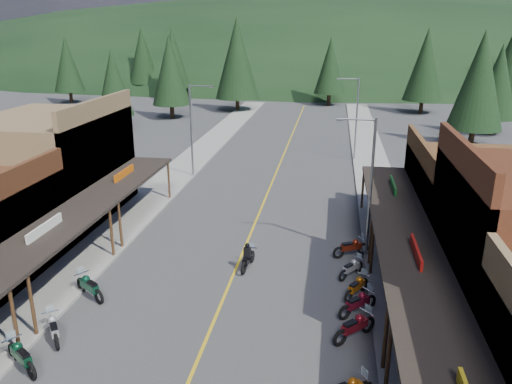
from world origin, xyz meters
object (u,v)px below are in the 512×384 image
at_px(pine_2, 237,58).
at_px(pine_9, 498,82).
at_px(pine_0, 67,64).
at_px(bike_east_10, 351,267).
at_px(shop_west_3, 53,167).
at_px(bike_east_11, 351,246).
at_px(bike_west_8, 89,286).
at_px(pine_1, 173,58).
at_px(pine_4, 425,64).
at_px(streetlight_3, 355,115).
at_px(bike_east_8, 358,302).
at_px(streetlight_2, 368,182).
at_px(pine_8, 113,83).
at_px(pedestrian_east_b, 374,204).
at_px(pine_10, 170,70).
at_px(bike_east_7, 355,325).
at_px(streetlight_1, 193,127).
at_px(bike_east_9, 357,286).
at_px(pine_11, 479,80).
at_px(bike_west_6, 21,355).
at_px(shop_east_3, 478,202).
at_px(rider_on_bike, 248,258).
at_px(bike_west_7, 53,327).
at_px(pine_3, 330,66).

distance_m(pine_2, pine_9, 36.44).
xyz_separation_m(pine_0, bike_east_10, (46.18, -56.70, -5.92)).
distance_m(shop_west_3, bike_east_11, 20.53).
bearing_deg(bike_west_8, shop_west_3, 70.78).
xyz_separation_m(pine_1, pine_4, (42.00, -10.00, 0.00)).
relative_size(streetlight_3, bike_east_8, 3.58).
height_order(streetlight_2, pine_8, pine_8).
xyz_separation_m(pine_0, bike_east_11, (46.23, -54.21, -5.85)).
bearing_deg(pine_1, shop_west_3, -80.13).
relative_size(bike_west_8, pedestrian_east_b, 1.35).
height_order(pine_10, bike_east_7, pine_10).
relative_size(streetlight_1, bike_east_11, 3.63).
relative_size(pine_0, pine_4, 0.88).
distance_m(bike_east_9, bike_east_10, 2.06).
height_order(pine_2, pine_10, pine_2).
height_order(pine_8, bike_east_9, pine_8).
distance_m(bike_east_11, pedestrian_east_b, 6.62).
relative_size(pine_8, pine_11, 0.81).
bearing_deg(pine_4, pine_10, -164.48).
relative_size(bike_west_6, bike_east_11, 1.05).
height_order(shop_east_3, pedestrian_east_b, shop_east_3).
height_order(streetlight_2, bike_east_11, streetlight_2).
xyz_separation_m(streetlight_2, rider_on_bike, (-6.31, -2.59, -3.82)).
bearing_deg(bike_east_11, shop_east_3, 87.08).
height_order(bike_east_8, pedestrian_east_b, pedestrian_east_b).
bearing_deg(streetlight_3, bike_west_6, -111.42).
relative_size(bike_west_7, bike_east_11, 0.97).
distance_m(streetlight_1, pine_0, 51.93).
bearing_deg(pine_4, pine_3, 156.80).
xyz_separation_m(pine_11, bike_east_9, (-13.61, -34.75, -6.59)).
distance_m(streetlight_1, pine_2, 36.30).
relative_size(shop_west_3, bike_east_9, 5.20).
xyz_separation_m(pine_8, bike_east_7, (28.17, -40.31, -5.32)).
distance_m(pine_1, rider_on_bike, 69.45).
bearing_deg(pine_1, pine_0, -153.43).
xyz_separation_m(pine_0, pine_8, (18.00, -22.00, -0.51)).
bearing_deg(bike_west_7, pine_2, 56.33).
height_order(pine_3, pedestrian_east_b, pine_3).
height_order(shop_east_3, pine_10, pine_10).
relative_size(shop_east_3, streetlight_3, 1.36).
height_order(streetlight_1, pine_3, pine_3).
bearing_deg(pedestrian_east_b, streetlight_1, -37.11).
distance_m(pine_2, pine_10, 11.38).
bearing_deg(streetlight_1, bike_east_8, -56.77).
distance_m(bike_west_8, bike_east_8, 12.81).
relative_size(pine_3, pine_10, 0.95).
bearing_deg(pine_9, pine_1, 152.49).
distance_m(pine_0, bike_east_11, 71.49).
relative_size(pine_11, bike_east_9, 5.91).
relative_size(streetlight_3, pine_8, 0.80).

